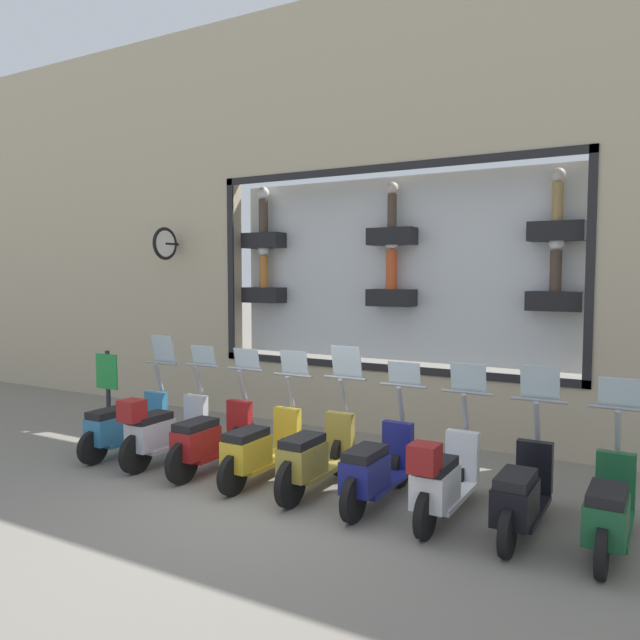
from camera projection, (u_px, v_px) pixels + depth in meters
ground_plane at (261, 501)px, 7.20m from camera, size 120.00×120.00×0.00m
building_facade at (389, 210)px, 10.04m from camera, size 1.23×36.00×7.17m
scooter_green_0 at (609, 510)px, 5.85m from camera, size 1.79×0.61×1.55m
scooter_black_1 at (521, 494)px, 6.25m from camera, size 1.79×0.61×1.62m
scooter_white_2 at (442, 478)px, 6.59m from camera, size 1.80×0.61×1.59m
scooter_navy_3 at (376, 469)px, 7.05m from camera, size 1.80×0.60×1.54m
scooter_olive_4 at (315, 456)px, 7.45m from camera, size 1.81×0.60×1.70m
scooter_yellow_5 at (260, 449)px, 7.85m from camera, size 1.80×0.60×1.59m
scooter_red_6 at (210, 439)px, 8.25m from camera, size 1.81×0.60×1.57m
scooter_silver_7 at (162, 430)px, 8.59m from camera, size 1.81×0.61×1.56m
scooter_teal_8 at (124, 426)px, 9.05m from camera, size 1.79×0.61×1.68m
shop_sign_post at (108, 393)px, 9.78m from camera, size 0.36×0.45×1.42m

